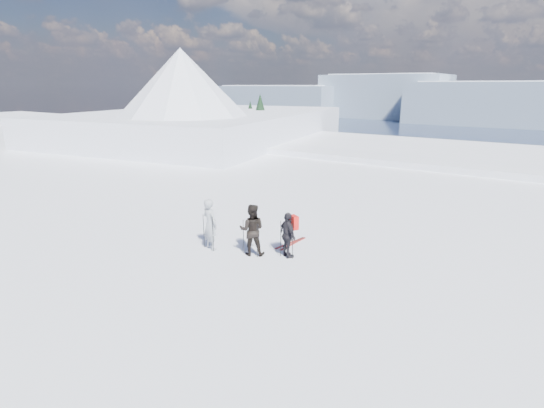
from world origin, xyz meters
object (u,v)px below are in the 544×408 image
(skier_dark, at_px, (252,230))
(skier_pack, at_px, (288,235))
(skier_grey, at_px, (210,224))
(skis_loose, at_px, (291,243))

(skier_dark, relative_size, skier_pack, 1.14)
(skier_grey, height_order, skis_loose, skier_grey)
(skier_grey, bearing_deg, skier_dark, -150.51)
(skier_dark, bearing_deg, skis_loose, -139.14)
(skis_loose, bearing_deg, skier_pack, -64.84)
(skier_dark, bearing_deg, skier_grey, -14.52)
(skier_dark, distance_m, skis_loose, 2.09)
(skier_dark, height_order, skier_pack, skier_dark)
(skier_pack, bearing_deg, skis_loose, -35.65)
(skier_dark, relative_size, skis_loose, 1.13)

